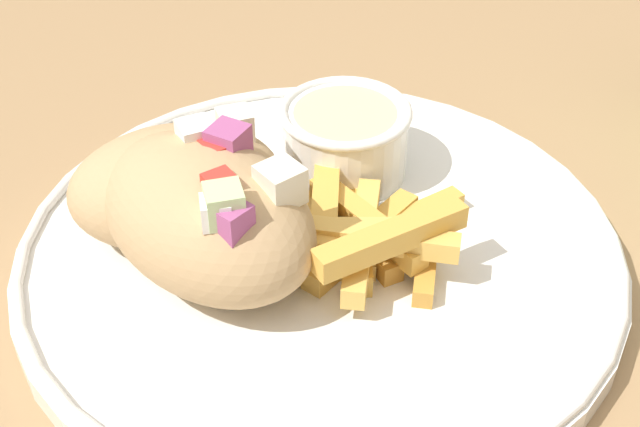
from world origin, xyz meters
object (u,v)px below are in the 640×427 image
(plate, at_px, (320,252))
(fries_pile, at_px, (357,233))
(pita_sandwich_far, at_px, (178,184))
(sauce_ramekin, at_px, (345,136))
(pita_sandwich_near, at_px, (207,215))

(plate, relative_size, fries_pile, 2.40)
(pita_sandwich_far, xyz_separation_m, fries_pile, (0.09, -0.02, -0.01))
(pita_sandwich_far, distance_m, sauce_ramekin, 0.10)
(sauce_ramekin, bearing_deg, pita_sandwich_far, -150.81)
(plate, xyz_separation_m, sauce_ramekin, (0.01, 0.06, 0.03))
(pita_sandwich_near, xyz_separation_m, sauce_ramekin, (0.07, 0.08, -0.01))
(pita_sandwich_near, distance_m, fries_pile, 0.07)
(plate, distance_m, fries_pile, 0.03)
(sauce_ramekin, bearing_deg, plate, -103.12)
(pita_sandwich_near, distance_m, pita_sandwich_far, 0.04)
(pita_sandwich_near, height_order, sauce_ramekin, pita_sandwich_near)
(pita_sandwich_near, relative_size, pita_sandwich_far, 1.21)
(pita_sandwich_near, xyz_separation_m, pita_sandwich_far, (-0.02, 0.03, -0.00))
(fries_pile, bearing_deg, plate, 160.39)
(pita_sandwich_far, distance_m, fries_pile, 0.09)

